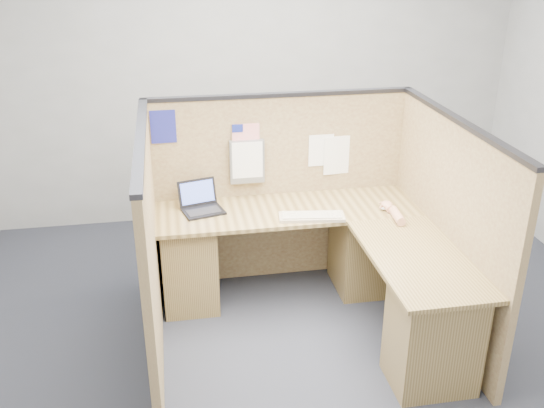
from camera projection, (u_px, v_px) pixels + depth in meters
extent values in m
plane|color=#1F202C|center=(306.00, 343.00, 4.21)|extent=(5.00, 5.00, 0.00)
plane|color=gray|center=(255.00, 76.00, 5.67)|extent=(5.00, 0.00, 5.00)
cube|color=brown|center=(279.00, 190.00, 4.81)|extent=(2.05, 0.05, 1.50)
cube|color=#232328|center=(280.00, 95.00, 4.50)|extent=(2.05, 0.06, 0.03)
cube|color=brown|center=(151.00, 254.00, 3.84)|extent=(0.05, 1.80, 1.50)
cube|color=#232328|center=(140.00, 138.00, 3.53)|extent=(0.06, 1.80, 0.03)
cube|color=brown|center=(447.00, 229.00, 4.16)|extent=(0.05, 1.80, 1.50)
cube|color=#232328|center=(461.00, 121.00, 3.85)|extent=(0.06, 1.80, 0.03)
cube|color=brown|center=(287.00, 210.00, 4.53)|extent=(1.95, 0.60, 0.03)
cube|color=brown|center=(419.00, 259.00, 3.85)|extent=(0.60, 1.15, 0.03)
cube|color=brown|center=(189.00, 262.00, 4.56)|extent=(0.40, 0.50, 0.70)
cube|color=brown|center=(361.00, 247.00, 4.77)|extent=(0.40, 0.50, 0.70)
cube|color=brown|center=(433.00, 336.00, 3.71)|extent=(0.50, 0.40, 0.70)
cube|color=black|center=(203.00, 211.00, 4.45)|extent=(0.33, 0.28, 0.02)
cube|color=black|center=(202.00, 192.00, 4.53)|extent=(0.29, 0.13, 0.19)
cube|color=#3C4E9D|center=(202.00, 192.00, 4.53)|extent=(0.25, 0.11, 0.16)
cube|color=tan|center=(312.00, 217.00, 4.36)|extent=(0.49, 0.22, 0.02)
cube|color=silver|center=(312.00, 215.00, 4.35)|extent=(0.44, 0.18, 0.01)
ellipsoid|color=#BABABF|center=(386.00, 207.00, 4.50)|extent=(0.11, 0.09, 0.04)
ellipsoid|color=tan|center=(387.00, 204.00, 4.48)|extent=(0.08, 0.10, 0.05)
cylinder|color=tan|center=(389.00, 209.00, 4.45)|extent=(0.06, 0.05, 0.06)
cylinder|color=tan|center=(397.00, 216.00, 4.33)|extent=(0.09, 0.24, 0.07)
cube|color=navy|center=(163.00, 127.00, 4.41)|extent=(0.19, 0.01, 0.25)
cylinder|color=olive|center=(232.00, 148.00, 4.55)|extent=(0.01, 0.01, 0.36)
cube|color=red|center=(246.00, 132.00, 4.52)|extent=(0.21, 0.00, 0.13)
cube|color=navy|center=(237.00, 128.00, 4.50)|extent=(0.08, 0.00, 0.06)
cube|color=slate|center=(247.00, 162.00, 4.60)|extent=(0.26, 0.05, 0.34)
cube|color=white|center=(247.00, 160.00, 4.57)|extent=(0.23, 0.01, 0.28)
cube|color=white|center=(321.00, 150.00, 4.70)|extent=(0.20, 0.01, 0.25)
cube|color=white|center=(339.00, 155.00, 4.74)|extent=(0.24, 0.03, 0.31)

